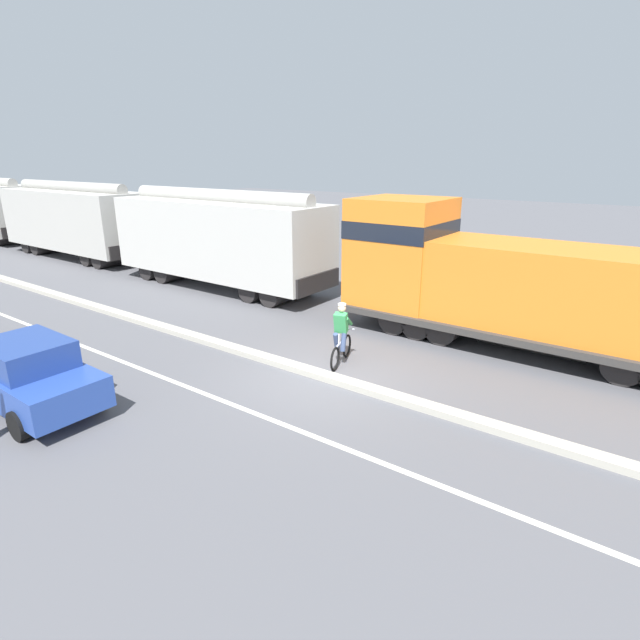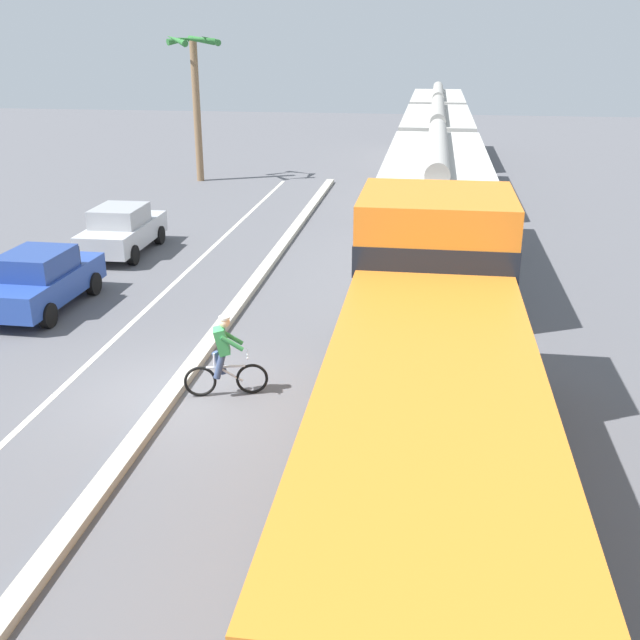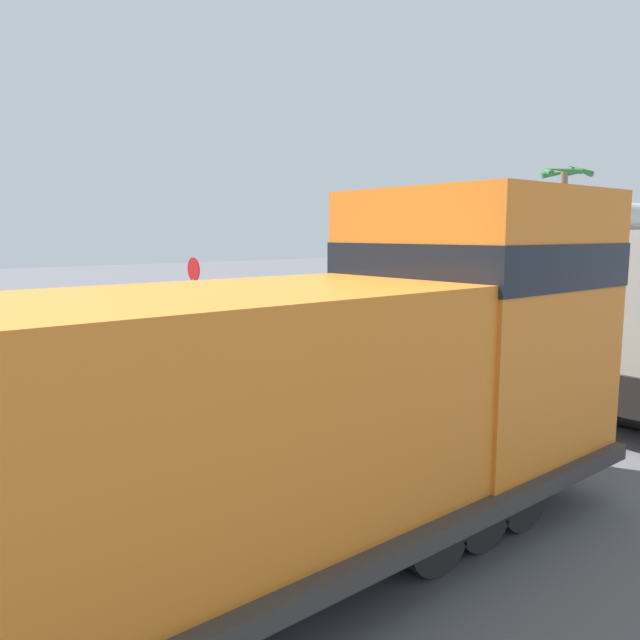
{
  "view_description": "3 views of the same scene",
  "coord_description": "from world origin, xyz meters",
  "px_view_note": "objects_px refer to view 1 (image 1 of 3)",
  "views": [
    {
      "loc": [
        -9.56,
        -6.92,
        5.43
      ],
      "look_at": [
        0.72,
        0.54,
        1.27
      ],
      "focal_mm": 28.0,
      "sensor_mm": 36.0,
      "label": 1
    },
    {
      "loc": [
        5.0,
        -13.26,
        6.88
      ],
      "look_at": [
        3.03,
        0.0,
        1.78
      ],
      "focal_mm": 42.0,
      "sensor_mm": 36.0,
      "label": 2
    },
    {
      "loc": [
        10.3,
        -6.51,
        3.65
      ],
      "look_at": [
        -4.62,
        5.84,
        0.94
      ],
      "focal_mm": 35.0,
      "sensor_mm": 36.0,
      "label": 3
    }
  ],
  "objects_px": {
    "parked_car_blue": "(27,374)",
    "hopper_car_middle": "(74,220)",
    "cyclist": "(341,336)",
    "locomotive": "(509,288)",
    "hopper_car_lead": "(219,240)"
  },
  "relations": [
    {
      "from": "hopper_car_lead",
      "to": "hopper_car_middle",
      "type": "xyz_separation_m",
      "value": [
        0.0,
        11.6,
        0.0
      ]
    },
    {
      "from": "cyclist",
      "to": "hopper_car_lead",
      "type": "bearing_deg",
      "value": 65.64
    },
    {
      "from": "hopper_car_lead",
      "to": "hopper_car_middle",
      "type": "bearing_deg",
      "value": 90.0
    },
    {
      "from": "locomotive",
      "to": "cyclist",
      "type": "xyz_separation_m",
      "value": [
        -4.07,
        3.17,
        -0.98
      ]
    },
    {
      "from": "parked_car_blue",
      "to": "cyclist",
      "type": "bearing_deg",
      "value": -34.88
    },
    {
      "from": "locomotive",
      "to": "hopper_car_lead",
      "type": "height_order",
      "value": "locomotive"
    },
    {
      "from": "parked_car_blue",
      "to": "hopper_car_middle",
      "type": "bearing_deg",
      "value": 57.71
    },
    {
      "from": "hopper_car_middle",
      "to": "parked_car_blue",
      "type": "xyz_separation_m",
      "value": [
        -10.28,
        -16.26,
        -1.26
      ]
    },
    {
      "from": "locomotive",
      "to": "parked_car_blue",
      "type": "height_order",
      "value": "locomotive"
    },
    {
      "from": "hopper_car_lead",
      "to": "cyclist",
      "type": "height_order",
      "value": "hopper_car_lead"
    },
    {
      "from": "hopper_car_lead",
      "to": "cyclist",
      "type": "relative_size",
      "value": 6.18
    },
    {
      "from": "hopper_car_lead",
      "to": "parked_car_blue",
      "type": "xyz_separation_m",
      "value": [
        -10.28,
        -4.66,
        -1.26
      ]
    },
    {
      "from": "cyclist",
      "to": "parked_car_blue",
      "type": "bearing_deg",
      "value": 145.12
    },
    {
      "from": "locomotive",
      "to": "cyclist",
      "type": "bearing_deg",
      "value": 142.11
    },
    {
      "from": "locomotive",
      "to": "parked_car_blue",
      "type": "distance_m",
      "value": 12.76
    }
  ]
}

